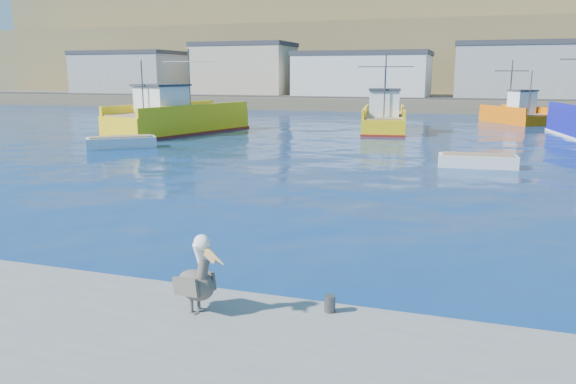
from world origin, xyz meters
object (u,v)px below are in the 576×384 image
object	(u,v)px
trawler_yellow_a	(177,119)
pelican	(197,279)
boat_orange	(515,113)
trawler_yellow_b	(384,120)
skiff_mid	(477,162)
skiff_left	(121,143)

from	to	relation	value
trawler_yellow_a	pelican	xyz separation A→B (m)	(18.11, -31.59, 0.01)
boat_orange	trawler_yellow_b	bearing A→B (deg)	-133.59
skiff_mid	skiff_left	bearing A→B (deg)	178.05
skiff_left	pelican	xyz separation A→B (m)	(16.96, -22.27, 0.83)
trawler_yellow_b	skiff_mid	distance (m)	18.39
boat_orange	trawler_yellow_a	bearing A→B (deg)	-145.43
boat_orange	skiff_left	world-z (taller)	boat_orange
skiff_left	pelican	distance (m)	28.01
trawler_yellow_a	pelican	size ratio (longest dim) A/B	9.15
skiff_left	trawler_yellow_a	bearing A→B (deg)	97.02
pelican	trawler_yellow_a	bearing A→B (deg)	119.82
boat_orange	pelican	bearing A→B (deg)	-99.31
skiff_left	pelican	size ratio (longest dim) A/B	2.93
skiff_left	skiff_mid	distance (m)	21.73
trawler_yellow_a	skiff_left	size ratio (longest dim) A/B	3.13
boat_orange	pelican	xyz separation A→B (m)	(-8.14, -49.68, 0.14)
trawler_yellow_b	skiff_mid	bearing A→B (deg)	-66.25
trawler_yellow_a	skiff_left	distance (m)	9.42
skiff_mid	pelican	size ratio (longest dim) A/B	2.68
trawler_yellow_a	boat_orange	bearing A→B (deg)	34.57
trawler_yellow_b	boat_orange	size ratio (longest dim) A/B	1.35
skiff_mid	trawler_yellow_a	bearing A→B (deg)	156.26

